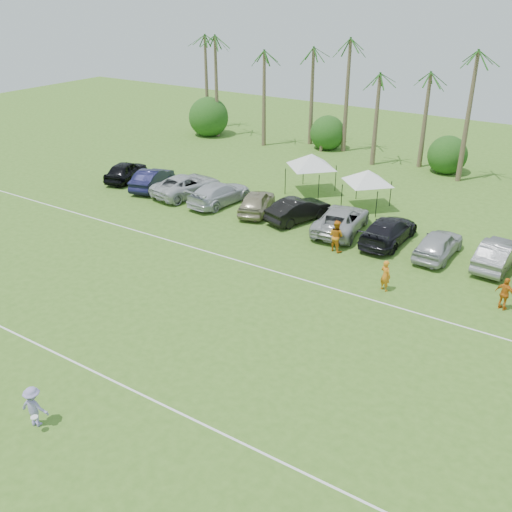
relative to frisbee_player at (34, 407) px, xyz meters
The scene contains 29 objects.
ground 2.94m from the frisbee_player, 151.53° to the left, with size 120.00×120.00×0.00m, color #436E21.
field_lines 9.70m from the frisbee_player, 104.83° to the left, with size 80.00×12.10×0.01m.
palm_tree_0 46.81m from the frisbee_player, 121.89° to the left, with size 2.40×2.40×8.90m.
palm_tree_1 44.54m from the frisbee_player, 116.34° to the left, with size 2.40×2.40×9.90m.
palm_tree_2 42.75m from the frisbee_player, 110.20° to the left, with size 2.40×2.40×10.90m.
palm_tree_3 41.74m from the frisbee_player, 104.91° to the left, with size 2.40×2.40×11.90m.
palm_tree_4 40.42m from the frisbee_player, 99.34° to the left, with size 2.40×2.40×8.90m.
palm_tree_5 40.13m from the frisbee_player, 93.60° to the left, with size 2.40×2.40×9.90m.
palm_tree_6 40.25m from the frisbee_player, 87.78° to the left, with size 2.40×2.40×10.90m.
palm_tree_7 40.79m from the frisbee_player, 82.00° to the left, with size 2.40×2.40×11.90m.
bush_tree_0 45.71m from the frisbee_player, 118.03° to the left, with size 4.00×4.00×4.00m.
bush_tree_1 41.23m from the frisbee_player, 101.86° to the left, with size 4.00×4.00×4.00m.
bush_tree_2 40.51m from the frisbee_player, 85.01° to the left, with size 4.00×4.00×4.00m.
sideline_player_a 18.06m from the frisbee_player, 67.46° to the left, with size 0.63×0.42×1.74m, color orange.
sideline_player_b 19.89m from the frisbee_player, 82.51° to the left, with size 0.96×0.74×1.97m, color orange.
sideline_player_c 22.02m from the frisbee_player, 55.05° to the left, with size 1.01×0.42×1.73m, color orange.
canopy_tent_left 28.63m from the frisbee_player, 97.52° to the left, with size 4.40×4.40×3.57m.
canopy_tent_right 27.61m from the frisbee_player, 87.49° to the left, with size 4.09×4.09×3.31m.
frisbee_player is the anchor object (origin of this frame).
parked_car_0 28.86m from the frisbee_player, 128.20° to the left, with size 1.88×4.68×1.60m, color black.
parked_car_1 26.66m from the frisbee_player, 123.24° to the left, with size 1.69×4.84×1.60m, color black.
parked_car_2 25.31m from the frisbee_player, 116.72° to the left, with size 2.65×5.74×1.60m, color silver.
parked_car_3 23.90m from the frisbee_player, 109.93° to the left, with size 2.23×5.50×1.60m, color silver.
parked_car_4 23.02m from the frisbee_player, 102.33° to the left, with size 1.88×4.68×1.60m, color gray.
parked_car_5 22.78m from the frisbee_player, 94.24° to the left, with size 1.69×4.84×1.60m, color black.
parked_car_6 22.70m from the frisbee_player, 86.09° to the left, with size 2.65×5.74×1.60m, color #A7A8A9.
parked_car_7 23.13m from the frisbee_player, 78.07° to the left, with size 2.23×5.50×1.60m, color black.
parked_car_8 23.72m from the frisbee_player, 70.25° to the left, with size 1.88×4.68×1.60m, color #B0B1B5.
parked_car_9 25.45m from the frisbee_player, 63.77° to the left, with size 1.69×4.84×1.60m, color slate.
Camera 1 is at (18.15, -10.57, 14.81)m, focal length 40.00 mm.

